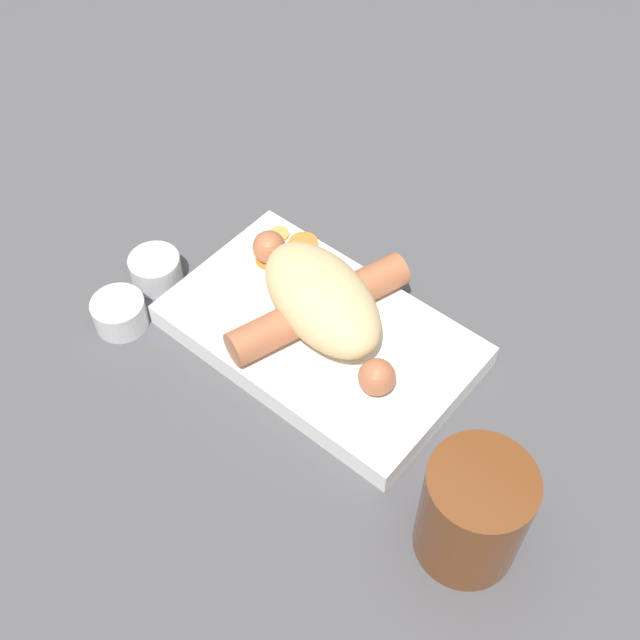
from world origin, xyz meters
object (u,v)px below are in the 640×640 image
Objects in this scene: food_tray at (320,335)px; condiment_cup_far at (120,314)px; bread_roll at (322,298)px; condiment_cup_near at (156,271)px; sausage at (319,308)px; drink_glass at (473,513)px.

food_tray is 5.52× the size of condiment_cup_far.
bread_roll is 0.19m from condiment_cup_far.
condiment_cup_near and condiment_cup_far have the same top height.
bread_roll is 0.80× the size of sausage.
condiment_cup_far is at bearing 32.74° from food_tray.
drink_glass reaches higher than food_tray.
sausage reaches higher than food_tray.
condiment_cup_near is (0.17, 0.04, 0.00)m from food_tray.
food_tray is at bearing 133.05° from sausage.
sausage is at bearing -144.50° from condiment_cup_far.
bread_roll is at bearing -162.98° from condiment_cup_near.
bread_roll is at bearing -116.24° from sausage.
sausage is (0.01, -0.01, 0.03)m from food_tray.
food_tray is 1.71× the size of bread_roll.
food_tray is 0.18m from condiment_cup_near.
bread_roll is 3.24× the size of condiment_cup_far.
drink_glass is (-0.38, 0.03, 0.04)m from condiment_cup_near.
sausage is 1.99× the size of drink_glass.
bread_roll is at bearing -21.77° from drink_glass.
food_tray is 0.19m from condiment_cup_far.
bread_roll is (0.01, -0.01, 0.04)m from food_tray.
drink_glass reaches higher than condiment_cup_near.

